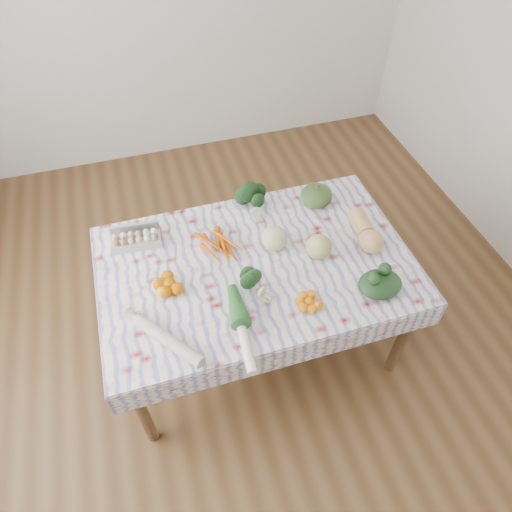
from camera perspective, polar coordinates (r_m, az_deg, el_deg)
The scene contains 16 objects.
ground at distance 3.04m, azimuth 0.00°, elevation -10.29°, with size 4.50×4.50×0.00m, color #53371C.
dining_table at distance 2.49m, azimuth 0.00°, elevation -2.16°, with size 1.60×1.00×0.75m.
tablecloth at distance 2.43m, azimuth 0.00°, elevation -1.00°, with size 1.66×1.06×0.01m, color white.
egg_carton at distance 2.57m, azimuth -14.77°, elevation 1.88°, with size 0.27×0.11×0.07m, color #B0B0AB.
carrot_bunch at distance 2.48m, azimuth -4.87°, elevation 1.00°, with size 0.24×0.22×0.04m, color #CC5406.
kale_bunch at distance 2.66m, azimuth -0.40°, elevation 6.71°, with size 0.16×0.14×0.14m, color #153315.
kabocha_squash at distance 2.74m, azimuth 7.57°, elevation 7.51°, with size 0.19×0.19×0.12m, color #385426.
cabbage at distance 2.45m, azimuth 2.34°, elevation 2.22°, with size 0.14×0.14×0.14m, color #BCD18A.
butternut_squash at distance 2.57m, azimuth 13.58°, elevation 3.16°, with size 0.13×0.29×0.13m, color tan.
orange_cluster at distance 2.33m, azimuth -10.76°, elevation -3.44°, with size 0.21×0.21×0.07m, color #D76900.
broccoli at distance 2.27m, azimuth -0.13°, elevation -3.69°, with size 0.13×0.13×0.10m, color #1D481D.
mandarin_cluster at distance 2.26m, azimuth 6.71°, elevation -5.63°, with size 0.16×0.16×0.05m, color orange.
grapefruit at distance 2.43m, azimuth 7.84°, elevation 1.14°, with size 0.14×0.14×0.14m, color #C4C265.
spinach_bag at distance 2.36m, azimuth 15.25°, elevation -3.40°, with size 0.22×0.18×0.10m, color black.
daikon at distance 2.15m, azimuth -10.96°, elevation -10.26°, with size 0.06×0.06×0.42m, color beige.
leek at distance 2.15m, azimuth -1.77°, elevation -9.23°, with size 0.05×0.05×0.45m, color white.
Camera 1 is at (-0.46, -1.51, 2.60)m, focal length 32.00 mm.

